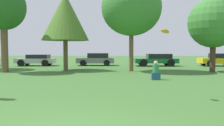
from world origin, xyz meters
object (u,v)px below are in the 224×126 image
tree_2 (65,17)px  tree_3 (131,8)px  bystander_sitting (156,72)px  parked_car_yellow (219,59)px  frisbee (165,31)px  parked_car_grey (96,59)px  parked_car_silver (36,60)px  tree_4 (213,23)px  parked_car_green (157,59)px  tree_1 (3,8)px

tree_2 → tree_3: size_ratio=0.88×
bystander_sitting → parked_car_yellow: parked_car_yellow is taller
frisbee → parked_car_grey: 17.03m
bystander_sitting → parked_car_silver: 15.11m
parked_car_yellow → parked_car_silver: bearing=-1.8°
tree_4 → parked_car_yellow: size_ratio=1.38×
parked_car_green → parked_car_yellow: (6.33, 0.25, -0.01)m
tree_2 → parked_car_green: 10.21m
tree_3 → parked_car_green: bearing=64.7°
parked_car_silver → parked_car_green: 12.21m
parked_car_yellow → parked_car_green: bearing=-0.9°
parked_car_grey → parked_car_green: 6.19m
bystander_sitting → tree_3: tree_3 is taller
tree_3 → tree_1: bearing=-171.7°
tree_1 → tree_3: 9.26m
frisbee → parked_car_silver: frisbee is taller
frisbee → tree_2: 12.27m
tree_3 → parked_car_yellow: (9.11, 6.13, -4.12)m
tree_2 → parked_car_yellow: (14.28, 5.58, -3.55)m
tree_1 → tree_2: (3.98, 1.88, -0.39)m
parked_car_green → tree_4: bearing=113.8°
tree_4 → parked_car_silver: size_ratio=1.39×
bystander_sitting → parked_car_grey: parked_car_grey is taller
tree_1 → tree_2: size_ratio=1.04×
tree_4 → parked_car_green: bearing=117.0°
tree_1 → parked_car_green: (11.94, 7.20, -3.93)m
bystander_sitting → tree_3: 6.82m
frisbee → parked_car_grey: bearing=104.0°
tree_2 → tree_3: bearing=-6.0°
tree_3 → frisbee: bearing=-85.9°
tree_1 → parked_car_grey: 10.44m
frisbee → parked_car_green: frisbee is taller
tree_1 → tree_4: size_ratio=1.16×
parked_car_grey → tree_4: bearing=140.8°
parked_car_green → parked_car_silver: bearing=-2.3°
tree_1 → tree_4: (15.12, 0.97, -1.02)m
tree_1 → parked_car_yellow: bearing=22.2°
tree_2 → tree_3: tree_3 is taller
parked_car_silver → parked_car_grey: 6.09m
parked_car_yellow → tree_3: bearing=30.7°
bystander_sitting → parked_car_grey: size_ratio=0.26×
frisbee → parked_car_grey: frisbee is taller
parked_car_silver → tree_2: bearing=126.4°
tree_1 → parked_car_silver: bearing=92.2°
parked_car_silver → parked_car_green: parked_car_green is taller
tree_4 → parked_car_green: size_ratio=1.24×
bystander_sitting → tree_1: tree_1 is taller
bystander_sitting → parked_car_green: (1.65, 10.99, 0.25)m
frisbee → parked_car_green: size_ratio=0.07×
tree_2 → parked_car_green: (7.96, 5.32, -3.54)m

